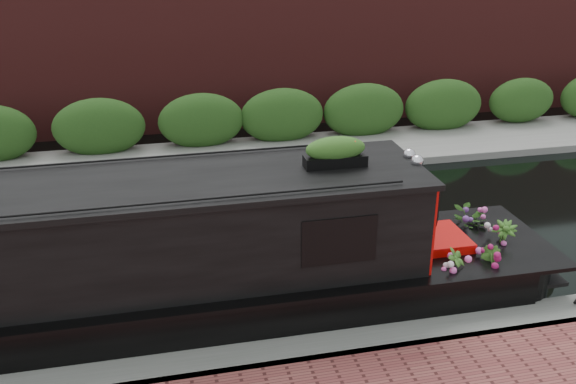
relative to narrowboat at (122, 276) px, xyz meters
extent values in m
plane|color=black|center=(1.57, 2.05, -0.81)|extent=(80.00, 80.00, 0.00)
cube|color=slate|center=(1.57, -1.25, -0.81)|extent=(40.00, 0.60, 0.50)
cube|color=gray|center=(1.57, 6.25, -0.81)|extent=(40.00, 2.40, 0.34)
cube|color=#264E1A|center=(1.57, 7.15, -0.81)|extent=(40.00, 1.10, 2.80)
cube|color=#581F1D|center=(1.57, 9.25, -0.81)|extent=(40.00, 1.00, 8.00)
cube|color=black|center=(-0.50, 0.00, 0.57)|extent=(8.89, 1.75, 1.30)
cube|color=black|center=(-0.50, 0.00, 1.26)|extent=(9.04, 1.90, 0.08)
cube|color=red|center=(3.97, 0.00, 0.57)|extent=(0.07, 1.69, 1.30)
cube|color=black|center=(2.69, -0.86, 0.64)|extent=(0.87, 0.04, 0.53)
cube|color=red|center=(4.47, 0.00, -0.13)|extent=(0.78, 0.87, 0.48)
sphere|color=silver|center=(3.98, -0.14, 1.32)|extent=(0.17, 0.17, 0.17)
sphere|color=silver|center=(3.98, 0.14, 1.32)|extent=(0.17, 0.17, 0.17)
cube|color=black|center=(2.88, 0.00, 1.37)|extent=(0.84, 0.25, 0.15)
ellipsoid|color=#F64C1B|center=(2.88, 0.00, 1.56)|extent=(0.92, 0.27, 0.23)
imported|color=#396D24|center=(4.41, -0.69, -0.07)|extent=(0.38, 0.36, 0.60)
imported|color=#396D24|center=(4.92, -0.70, -0.09)|extent=(0.30, 0.35, 0.57)
imported|color=#396D24|center=(5.26, 0.48, -0.07)|extent=(0.55, 0.48, 0.60)
imported|color=#396D24|center=(5.42, -0.16, -0.05)|extent=(0.51, 0.51, 0.65)
imported|color=#396D24|center=(4.50, 0.63, -0.12)|extent=(0.30, 0.33, 0.52)
cylinder|color=olive|center=(6.27, 0.00, -0.63)|extent=(0.35, 0.33, 0.35)
camera|label=1|loc=(0.48, -7.62, 4.26)|focal=40.00mm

